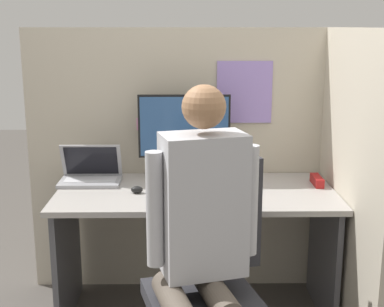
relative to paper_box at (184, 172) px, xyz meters
The scene contains 11 objects.
cubicle_panel_back 0.18m from the paper_box, 68.15° to the left, with size 2.03×0.05×1.62m.
cubicle_panel_right 0.90m from the paper_box, 18.32° to the right, with size 0.04×1.34×1.62m.
desk 0.31m from the paper_box, 73.29° to the right, with size 1.53×0.70×0.75m.
paper_box is the anchor object (origin of this frame).
monitor 0.26m from the paper_box, 90.00° to the left, with size 0.53×0.17×0.42m.
laptop 0.54m from the paper_box, behind, with size 0.35×0.22×0.22m.
mouse 0.37m from the paper_box, 134.57° to the right, with size 0.06×0.05×0.04m.
stapler 0.76m from the paper_box, ahead, with size 0.05×0.16×0.05m.
carrot_toy 0.54m from the paper_box, 48.24° to the right, with size 0.05×0.14×0.05m.
office_chair 0.88m from the paper_box, 82.75° to the right, with size 0.57×0.62×1.03m.
person 0.99m from the paper_box, 86.32° to the right, with size 0.47×0.50×1.40m.
Camera 1 is at (-0.06, -2.46, 1.63)m, focal length 50.00 mm.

